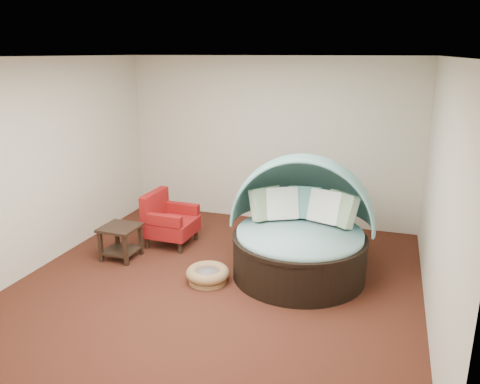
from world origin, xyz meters
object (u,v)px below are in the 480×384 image
(pet_basket, at_px, (208,274))
(side_table, at_px, (121,238))
(red_armchair, at_px, (168,220))
(canopy_daybed, at_px, (301,220))

(pet_basket, distance_m, side_table, 1.50)
(red_armchair, relative_size, side_table, 1.58)
(pet_basket, bearing_deg, side_table, 168.39)
(canopy_daybed, relative_size, side_table, 3.81)
(canopy_daybed, xyz_separation_m, side_table, (-2.52, -0.34, -0.43))
(canopy_daybed, height_order, pet_basket, canopy_daybed)
(pet_basket, bearing_deg, canopy_daybed, 30.86)
(canopy_daybed, bearing_deg, pet_basket, -153.65)
(pet_basket, relative_size, red_armchair, 0.92)
(side_table, bearing_deg, red_armchair, 59.86)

